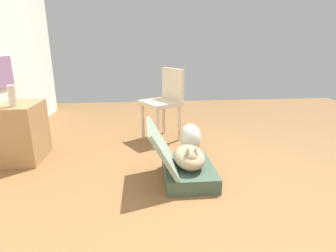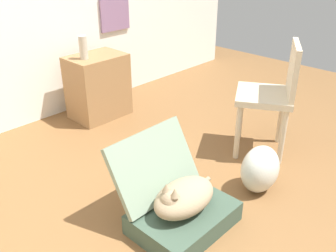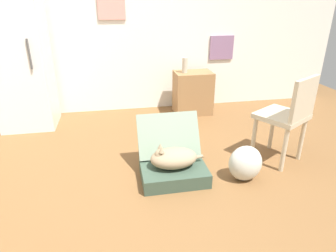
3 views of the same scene
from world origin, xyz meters
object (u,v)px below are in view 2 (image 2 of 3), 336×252
at_px(cat, 183,197).
at_px(chair, 273,93).
at_px(vase_tall, 83,48).
at_px(side_table, 98,86).
at_px(plastic_bag_white, 260,169).
at_px(suitcase_base, 184,218).

height_order(cat, chair, chair).
distance_m(vase_tall, chair, 1.73).
bearing_deg(side_table, chair, -71.18).
distance_m(plastic_bag_white, side_table, 1.85).
bearing_deg(cat, suitcase_base, -2.33).
bearing_deg(chair, vase_tall, -97.04).
relative_size(cat, chair, 0.56).
bearing_deg(plastic_bag_white, chair, 25.29).
distance_m(cat, vase_tall, 1.84).
xyz_separation_m(suitcase_base, cat, (-0.01, 0.00, 0.16)).
xyz_separation_m(cat, side_table, (0.66, 1.71, 0.08)).
distance_m(cat, side_table, 1.84).
bearing_deg(chair, suitcase_base, -24.57).
bearing_deg(vase_tall, side_table, 7.57).
relative_size(side_table, chair, 0.67).
bearing_deg(cat, side_table, 69.01).
distance_m(suitcase_base, vase_tall, 1.89).
relative_size(suitcase_base, cat, 1.19).
relative_size(vase_tall, chair, 0.23).
bearing_deg(suitcase_base, plastic_bag_white, -11.26).
distance_m(plastic_bag_white, chair, 0.69).
bearing_deg(plastic_bag_white, vase_tall, 94.55).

